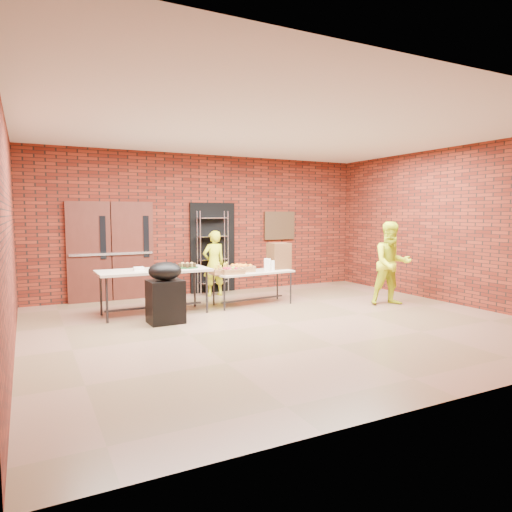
{
  "coord_description": "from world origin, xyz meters",
  "views": [
    {
      "loc": [
        -3.81,
        -6.51,
        1.83
      ],
      "look_at": [
        0.2,
        1.4,
        1.02
      ],
      "focal_mm": 32.0,
      "sensor_mm": 36.0,
      "label": 1
    }
  ],
  "objects": [
    {
      "name": "room",
      "position": [
        0.0,
        0.0,
        1.6
      ],
      "size": [
        8.08,
        7.08,
        3.28
      ],
      "color": "brown",
      "rests_on": "ground"
    },
    {
      "name": "double_doors",
      "position": [
        -2.2,
        3.44,
        1.05
      ],
      "size": [
        1.78,
        0.12,
        2.1
      ],
      "color": "#471D14",
      "rests_on": "room"
    },
    {
      "name": "dark_doorway",
      "position": [
        0.1,
        3.46,
        1.05
      ],
      "size": [
        1.1,
        0.06,
        2.1
      ],
      "primitive_type": "cube",
      "color": "black",
      "rests_on": "room"
    },
    {
      "name": "bronze_plaque",
      "position": [
        1.9,
        3.45,
        1.55
      ],
      "size": [
        0.85,
        0.04,
        0.7
      ],
      "primitive_type": "cube",
      "color": "#3C2A18",
      "rests_on": "room"
    },
    {
      "name": "wire_rack",
      "position": [
        0.05,
        3.32,
        0.95
      ],
      "size": [
        0.73,
        0.37,
        1.91
      ],
      "primitive_type": null,
      "rotation": [
        0.0,
        0.0,
        0.2
      ],
      "color": "silver",
      "rests_on": "room"
    },
    {
      "name": "table_left",
      "position": [
        -1.74,
        1.71,
        0.76
      ],
      "size": [
        2.02,
        0.86,
        0.83
      ],
      "rotation": [
        0.0,
        0.0,
        0.01
      ],
      "color": "#BCA98F",
      "rests_on": "room"
    },
    {
      "name": "table_right",
      "position": [
        0.26,
        1.69,
        0.62
      ],
      "size": [
        1.73,
        0.88,
        0.68
      ],
      "rotation": [
        0.0,
        0.0,
        0.12
      ],
      "color": "#BCA98F",
      "rests_on": "room"
    },
    {
      "name": "basket_bananas",
      "position": [
        -0.44,
        1.63,
        0.74
      ],
      "size": [
        0.41,
        0.32,
        0.13
      ],
      "color": "#A97B44",
      "rests_on": "table_right"
    },
    {
      "name": "basket_oranges",
      "position": [
        0.03,
        1.75,
        0.75
      ],
      "size": [
        0.49,
        0.38,
        0.15
      ],
      "color": "#A97B44",
      "rests_on": "table_right"
    },
    {
      "name": "basket_apples",
      "position": [
        -0.28,
        1.51,
        0.74
      ],
      "size": [
        0.44,
        0.34,
        0.14
      ],
      "color": "#A97B44",
      "rests_on": "table_right"
    },
    {
      "name": "muffin_tray",
      "position": [
        -1.11,
        1.69,
        0.87
      ],
      "size": [
        0.42,
        0.42,
        0.1
      ],
      "color": "#12451B",
      "rests_on": "table_left"
    },
    {
      "name": "napkin_box",
      "position": [
        -2.01,
        1.72,
        0.86
      ],
      "size": [
        0.18,
        0.12,
        0.06
      ],
      "primitive_type": "cube",
      "color": "white",
      "rests_on": "table_left"
    },
    {
      "name": "coffee_dispenser",
      "position": [
        0.97,
        1.86,
        0.95
      ],
      "size": [
        0.41,
        0.37,
        0.55
      ],
      "primitive_type": "cube",
      "color": "brown",
      "rests_on": "table_right"
    },
    {
      "name": "cup_stack_front",
      "position": [
        0.49,
        1.51,
        0.81
      ],
      "size": [
        0.09,
        0.09,
        0.27
      ],
      "primitive_type": "cylinder",
      "color": "white",
      "rests_on": "table_right"
    },
    {
      "name": "cup_stack_mid",
      "position": [
        0.64,
        1.53,
        0.79
      ],
      "size": [
        0.07,
        0.07,
        0.22
      ],
      "primitive_type": "cylinder",
      "color": "white",
      "rests_on": "table_right"
    },
    {
      "name": "cup_stack_back",
      "position": [
        0.63,
        1.68,
        0.8
      ],
      "size": [
        0.08,
        0.08,
        0.24
      ],
      "primitive_type": "cylinder",
      "color": "white",
      "rests_on": "table_right"
    },
    {
      "name": "covered_grill",
      "position": [
        -1.75,
        0.95,
        0.52
      ],
      "size": [
        0.59,
        0.5,
        1.04
      ],
      "rotation": [
        0.0,
        0.0,
        0.03
      ],
      "color": "black",
      "rests_on": "room"
    },
    {
      "name": "volunteer_woman",
      "position": [
        -0.06,
        2.97,
        0.73
      ],
      "size": [
        0.57,
        0.41,
        1.47
      ],
      "primitive_type": "imported",
      "rotation": [
        0.0,
        0.0,
        3.25
      ],
      "color": "#D9EA1A",
      "rests_on": "room"
    },
    {
      "name": "volunteer_man",
      "position": [
        2.78,
        0.42,
        0.84
      ],
      "size": [
        0.98,
        0.86,
        1.68
      ],
      "primitive_type": "imported",
      "rotation": [
        0.0,
        0.0,
        -0.32
      ],
      "color": "#D9EA1A",
      "rests_on": "room"
    }
  ]
}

